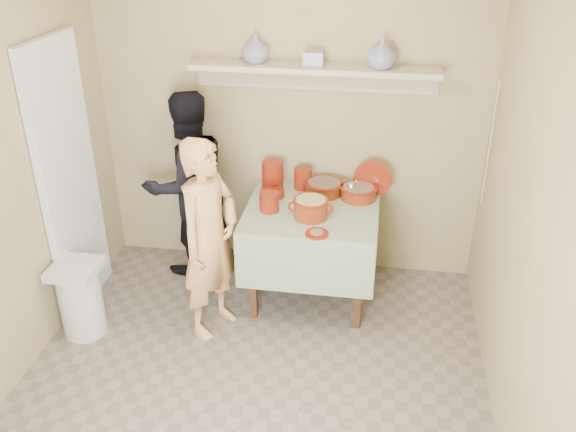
% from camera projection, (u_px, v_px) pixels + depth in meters
% --- Properties ---
extents(ground, '(3.50, 3.50, 0.00)m').
position_uv_depth(ground, '(245.00, 406.00, 3.76)').
color(ground, '#75695C').
rests_on(ground, ground).
extents(tile_panel, '(0.06, 0.70, 2.00)m').
position_uv_depth(tile_panel, '(69.00, 180.00, 4.33)').
color(tile_panel, silver).
rests_on(tile_panel, ground).
extents(plate_stack_a, '(0.17, 0.17, 0.22)m').
position_uv_depth(plate_stack_a, '(273.00, 175.00, 4.73)').
color(plate_stack_a, maroon).
rests_on(plate_stack_a, serving_table).
extents(plate_stack_b, '(0.14, 0.14, 0.17)m').
position_uv_depth(plate_stack_b, '(303.00, 178.00, 4.74)').
color(plate_stack_b, maroon).
rests_on(plate_stack_b, serving_table).
extents(bowl_stack, '(0.14, 0.14, 0.14)m').
position_uv_depth(bowl_stack, '(269.00, 202.00, 4.40)').
color(bowl_stack, maroon).
rests_on(bowl_stack, serving_table).
extents(empty_bowl, '(0.19, 0.19, 0.05)m').
position_uv_depth(empty_bowl, '(272.00, 193.00, 4.63)').
color(empty_bowl, maroon).
rests_on(empty_bowl, serving_table).
extents(propped_lid, '(0.29, 0.07, 0.29)m').
position_uv_depth(propped_lid, '(372.00, 179.00, 4.65)').
color(propped_lid, maroon).
rests_on(propped_lid, serving_table).
extents(vase_right, '(0.22, 0.22, 0.21)m').
position_uv_depth(vase_right, '(382.00, 53.00, 4.22)').
color(vase_right, navy).
rests_on(vase_right, wall_shelf).
extents(vase_left, '(0.25, 0.25, 0.20)m').
position_uv_depth(vase_left, '(255.00, 49.00, 4.37)').
color(vase_left, navy).
rests_on(vase_left, wall_shelf).
extents(ceramic_box, '(0.14, 0.10, 0.10)m').
position_uv_depth(ceramic_box, '(314.00, 59.00, 4.32)').
color(ceramic_box, navy).
rests_on(ceramic_box, wall_shelf).
extents(person_cook, '(0.53, 0.62, 1.45)m').
position_uv_depth(person_cook, '(209.00, 239.00, 4.13)').
color(person_cook, tan).
rests_on(person_cook, ground).
extents(person_helper, '(0.93, 0.93, 1.52)m').
position_uv_depth(person_helper, '(188.00, 185.00, 4.84)').
color(person_helper, black).
rests_on(person_helper, ground).
extents(room_shell, '(3.04, 3.54, 2.62)m').
position_uv_depth(room_shell, '(234.00, 165.00, 3.01)').
color(room_shell, tan).
rests_on(room_shell, ground).
extents(serving_table, '(0.97, 0.97, 0.76)m').
position_uv_depth(serving_table, '(312.00, 221.00, 4.55)').
color(serving_table, '#4C2D16').
rests_on(serving_table, ground).
extents(cazuela_meat_a, '(0.30, 0.30, 0.10)m').
position_uv_depth(cazuela_meat_a, '(324.00, 187.00, 4.66)').
color(cazuela_meat_a, '#621B05').
rests_on(cazuela_meat_a, serving_table).
extents(cazuela_meat_b, '(0.28, 0.28, 0.10)m').
position_uv_depth(cazuela_meat_b, '(358.00, 192.00, 4.58)').
color(cazuela_meat_b, '#621B05').
rests_on(cazuela_meat_b, serving_table).
extents(ladle, '(0.08, 0.26, 0.19)m').
position_uv_depth(ladle, '(352.00, 186.00, 4.55)').
color(ladle, silver).
rests_on(ladle, cazuela_meat_b).
extents(cazuela_rice, '(0.33, 0.25, 0.14)m').
position_uv_depth(cazuela_rice, '(311.00, 207.00, 4.30)').
color(cazuela_rice, '#621B05').
rests_on(cazuela_rice, serving_table).
extents(front_plate, '(0.16, 0.16, 0.03)m').
position_uv_depth(front_plate, '(317.00, 233.00, 4.11)').
color(front_plate, maroon).
rests_on(front_plate, serving_table).
extents(wall_shelf, '(1.80, 0.25, 0.21)m').
position_uv_depth(wall_shelf, '(314.00, 71.00, 4.40)').
color(wall_shelf, tan).
rests_on(wall_shelf, room_shell).
extents(trash_bin, '(0.32, 0.32, 0.56)m').
position_uv_depth(trash_bin, '(81.00, 298.00, 4.28)').
color(trash_bin, silver).
rests_on(trash_bin, ground).
extents(electrical_cord, '(0.01, 0.05, 0.90)m').
position_uv_depth(electrical_cord, '(490.00, 144.00, 4.27)').
color(electrical_cord, silver).
rests_on(electrical_cord, wall_shelf).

